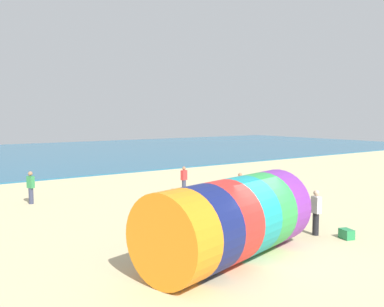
{
  "coord_description": "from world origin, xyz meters",
  "views": [
    {
      "loc": [
        -9.59,
        -9.61,
        4.57
      ],
      "look_at": [
        -0.87,
        2.34,
        3.25
      ],
      "focal_mm": 40.0,
      "sensor_mm": 36.0,
      "label": 1
    }
  ],
  "objects_px": {
    "bystander_mid_beach": "(240,187)",
    "cooler_box": "(347,234)",
    "kite_handler": "(316,212)",
    "bystander_near_water": "(31,187)",
    "bystander_far_left": "(184,179)",
    "giant_inflatable_tube": "(230,220)"
  },
  "relations": [
    {
      "from": "bystander_mid_beach",
      "to": "cooler_box",
      "type": "xyz_separation_m",
      "value": [
        -1.36,
        -7.32,
        -0.61
      ]
    },
    {
      "from": "bystander_far_left",
      "to": "cooler_box",
      "type": "bearing_deg",
      "value": -92.92
    },
    {
      "from": "cooler_box",
      "to": "bystander_near_water",
      "type": "bearing_deg",
      "value": 119.78
    },
    {
      "from": "giant_inflatable_tube",
      "to": "bystander_near_water",
      "type": "relative_size",
      "value": 3.99
    },
    {
      "from": "bystander_near_water",
      "to": "bystander_far_left",
      "type": "xyz_separation_m",
      "value": [
        8.24,
        -2.05,
        -0.08
      ]
    },
    {
      "from": "giant_inflatable_tube",
      "to": "kite_handler",
      "type": "bearing_deg",
      "value": 2.47
    },
    {
      "from": "bystander_far_left",
      "to": "giant_inflatable_tube",
      "type": "bearing_deg",
      "value": -118.1
    },
    {
      "from": "bystander_near_water",
      "to": "kite_handler",
      "type": "bearing_deg",
      "value": -60.1
    },
    {
      "from": "bystander_near_water",
      "to": "cooler_box",
      "type": "bearing_deg",
      "value": -60.22
    },
    {
      "from": "kite_handler",
      "to": "bystander_mid_beach",
      "type": "xyz_separation_m",
      "value": [
        1.89,
        6.33,
        -0.11
      ]
    },
    {
      "from": "bystander_mid_beach",
      "to": "bystander_far_left",
      "type": "bearing_deg",
      "value": 101.02
    },
    {
      "from": "bystander_mid_beach",
      "to": "cooler_box",
      "type": "bearing_deg",
      "value": -100.55
    },
    {
      "from": "kite_handler",
      "to": "bystander_near_water",
      "type": "xyz_separation_m",
      "value": [
        -7.13,
        12.4,
        -0.03
      ]
    },
    {
      "from": "kite_handler",
      "to": "cooler_box",
      "type": "bearing_deg",
      "value": -61.75
    },
    {
      "from": "kite_handler",
      "to": "bystander_far_left",
      "type": "height_order",
      "value": "kite_handler"
    },
    {
      "from": "giant_inflatable_tube",
      "to": "cooler_box",
      "type": "distance_m",
      "value": 5.24
    },
    {
      "from": "bystander_mid_beach",
      "to": "bystander_near_water",
      "type": "bearing_deg",
      "value": 146.07
    },
    {
      "from": "kite_handler",
      "to": "cooler_box",
      "type": "xyz_separation_m",
      "value": [
        0.53,
        -0.99,
        -0.72
      ]
    },
    {
      "from": "bystander_far_left",
      "to": "cooler_box",
      "type": "xyz_separation_m",
      "value": [
        -0.58,
        -11.34,
        -0.61
      ]
    },
    {
      "from": "kite_handler",
      "to": "bystander_near_water",
      "type": "height_order",
      "value": "kite_handler"
    },
    {
      "from": "kite_handler",
      "to": "bystander_far_left",
      "type": "distance_m",
      "value": 10.41
    },
    {
      "from": "bystander_far_left",
      "to": "cooler_box",
      "type": "height_order",
      "value": "bystander_far_left"
    }
  ]
}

